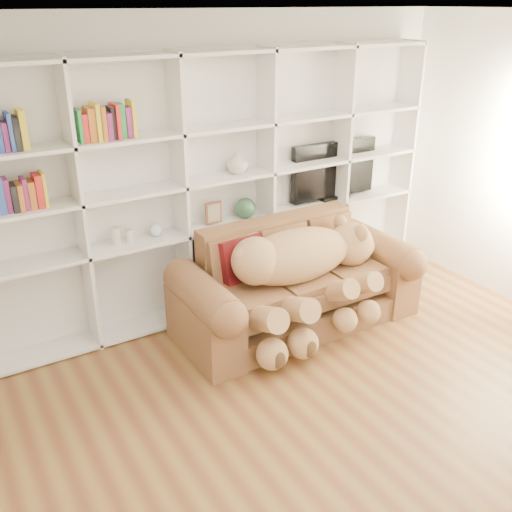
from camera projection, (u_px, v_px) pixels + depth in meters
floor at (388, 443)px, 3.88m from camera, size 5.00×5.00×0.00m
ceiling at (441, 13)px, 2.77m from camera, size 5.00×5.00×0.00m
wall_back at (214, 167)px, 5.28m from camera, size 5.00×0.02×2.70m
bookshelf at (197, 179)px, 5.08m from camera, size 4.43×0.35×2.40m
sofa at (295, 288)px, 5.22m from camera, size 2.22×0.96×0.93m
teddy_bear at (303, 268)px, 4.93m from camera, size 1.58×0.89×0.92m
throw_pillow at (241, 261)px, 4.98m from camera, size 0.44×0.28×0.43m
tv at (333, 171)px, 5.86m from camera, size 1.01×0.18×0.60m
picture_frame at (213, 213)px, 5.22m from camera, size 0.17×0.03×0.21m
green_vase at (246, 208)px, 5.39m from camera, size 0.20×0.20×0.20m
figurine_tall at (116, 236)px, 4.80m from camera, size 0.08×0.08×0.15m
figurine_short at (129, 236)px, 4.87m from camera, size 0.08×0.08×0.12m
snow_globe at (156, 230)px, 4.98m from camera, size 0.11×0.11×0.11m
shelf_vase at (238, 162)px, 5.17m from camera, size 0.24×0.24×0.20m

